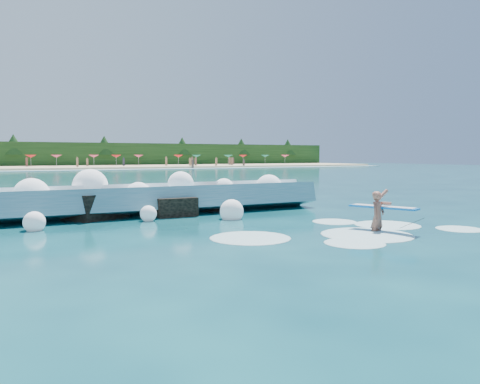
# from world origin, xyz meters

# --- Properties ---
(ground) EXTENTS (200.00, 200.00, 0.00)m
(ground) POSITION_xyz_m (0.00, 0.00, 0.00)
(ground) COLOR #083440
(ground) RESTS_ON ground
(beach) EXTENTS (140.00, 20.00, 0.40)m
(beach) POSITION_xyz_m (0.00, 78.00, 0.20)
(beach) COLOR tan
(beach) RESTS_ON ground
(wet_band) EXTENTS (140.00, 5.00, 0.08)m
(wet_band) POSITION_xyz_m (0.00, 67.00, 0.04)
(wet_band) COLOR silver
(wet_band) RESTS_ON ground
(treeline) EXTENTS (140.00, 4.00, 5.00)m
(treeline) POSITION_xyz_m (0.00, 88.00, 2.50)
(treeline) COLOR black
(treeline) RESTS_ON ground
(breaking_wave) EXTENTS (18.31, 2.84, 1.58)m
(breaking_wave) POSITION_xyz_m (-1.76, 6.99, 0.55)
(breaking_wave) COLOR teal
(breaking_wave) RESTS_ON ground
(rock_cluster) EXTENTS (8.14, 2.99, 1.25)m
(rock_cluster) POSITION_xyz_m (0.13, 6.59, 0.40)
(rock_cluster) COLOR black
(rock_cluster) RESTS_ON ground
(surfer_with_board) EXTENTS (1.29, 2.81, 1.59)m
(surfer_with_board) POSITION_xyz_m (4.81, -1.20, 0.59)
(surfer_with_board) COLOR #9C5B48
(surfer_with_board) RESTS_ON ground
(wave_spray) EXTENTS (15.93, 5.01, 2.11)m
(wave_spray) POSITION_xyz_m (-2.25, 6.82, 0.98)
(wave_spray) COLOR white
(wave_spray) RESTS_ON ground
(surf_foam) EXTENTS (9.01, 5.28, 0.14)m
(surf_foam) POSITION_xyz_m (3.93, -0.75, 0.00)
(surf_foam) COLOR silver
(surf_foam) RESTS_ON ground
(beach_umbrellas) EXTENTS (112.63, 6.31, 0.50)m
(beach_umbrellas) POSITION_xyz_m (0.08, 80.34, 2.25)
(beach_umbrellas) COLOR #D63F67
(beach_umbrellas) RESTS_ON ground
(beachgoers) EXTENTS (102.02, 13.08, 1.89)m
(beachgoers) POSITION_xyz_m (0.46, 74.64, 1.10)
(beachgoers) COLOR #3F332D
(beachgoers) RESTS_ON ground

